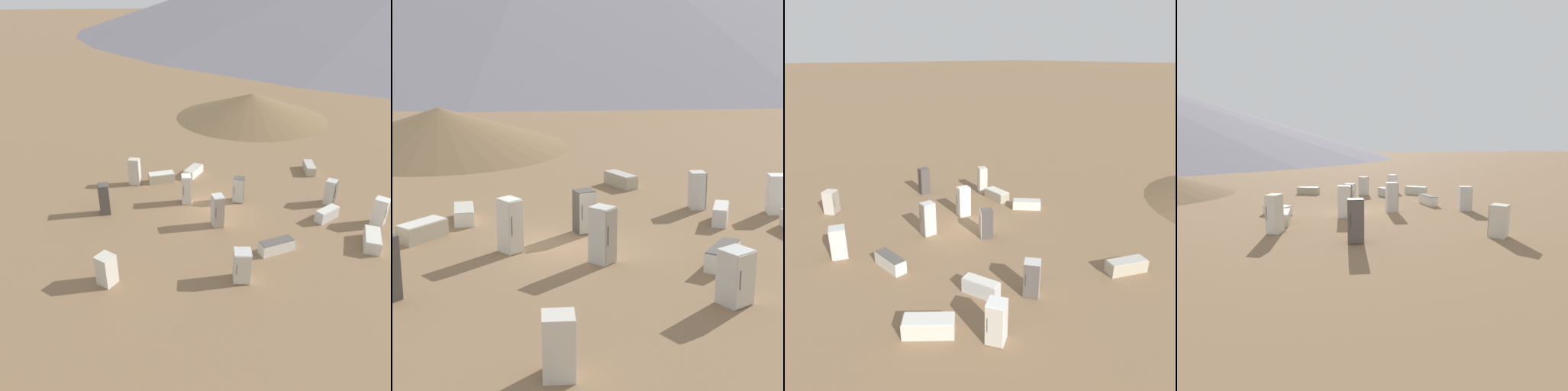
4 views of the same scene
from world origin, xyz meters
TOP-DOWN VIEW (x-y plane):
  - ground_plane at (0.00, 0.00)m, footprint 1000.00×1000.00m
  - dirt_mound at (11.04, 17.84)m, footprint 16.62×16.62m
  - discarded_fridge_1 at (1.32, -5.65)m, footprint 1.94×0.76m
  - discarded_fridge_2 at (-1.36, -7.14)m, footprint 1.00×1.00m
  - discarded_fridge_3 at (0.18, 5.01)m, footprint 1.85×1.86m
  - discarded_fridge_4 at (8.35, -5.05)m, footprint 0.95×0.97m
  - discarded_fridge_5 at (-2.38, 4.61)m, footprint 1.87×0.88m
  - discarded_fridge_7 at (-1.58, 1.02)m, footprint 0.73×0.86m
  - discarded_fridge_8 at (-0.68, -2.22)m, footprint 0.66×0.78m
  - discarded_fridge_9 at (7.19, -1.98)m, footprint 0.94×0.93m
  - discarded_fridge_11 at (-7.37, -5.38)m, footprint 1.05×1.05m
  - discarded_fridge_12 at (5.81, -3.66)m, footprint 1.74×1.08m
  - discarded_fridge_13 at (8.81, 2.86)m, footprint 1.39×2.06m
  - discarded_fridge_14 at (1.69, 0.15)m, footprint 0.94×0.94m

SIDE VIEW (x-z plane):
  - ground_plane at x=0.00m, z-range 0.00..0.00m
  - discarded_fridge_3 at x=0.18m, z-range 0.00..0.59m
  - discarded_fridge_13 at x=8.81m, z-range 0.00..0.64m
  - discarded_fridge_1 at x=1.32m, z-range 0.00..0.68m
  - discarded_fridge_5 at x=-2.38m, z-range 0.00..0.68m
  - discarded_fridge_12 at x=5.81m, z-range 0.00..0.73m
  - discarded_fridge_11 at x=-7.37m, z-range 0.00..1.53m
  - discarded_fridge_2 at x=-1.36m, z-range 0.00..1.62m
  - discarded_fridge_9 at x=7.19m, z-range 0.00..1.62m
  - discarded_fridge_14 at x=1.69m, z-range 0.00..1.65m
  - discarded_fridge_4 at x=8.35m, z-range 0.00..1.67m
  - discarded_fridge_7 at x=-1.58m, z-range 0.00..1.92m
  - discarded_fridge_8 at x=-0.68m, z-range 0.00..1.93m
  - dirt_mound at x=11.04m, z-range 0.00..2.63m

